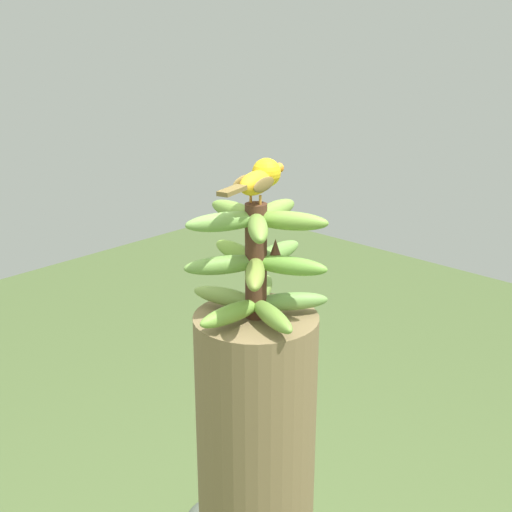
{
  "coord_description": "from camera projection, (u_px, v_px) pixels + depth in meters",
  "views": [
    {
      "loc": [
        0.83,
        -0.88,
        1.91
      ],
      "look_at": [
        0.0,
        0.0,
        1.49
      ],
      "focal_mm": 48.2,
      "sensor_mm": 36.0,
      "label": 1
    }
  ],
  "objects": [
    {
      "name": "perched_bird",
      "position": [
        259.0,
        178.0,
        1.25
      ],
      "size": [
        0.07,
        0.2,
        0.08
      ],
      "color": "#C68933",
      "rests_on": "banana_bunch"
    },
    {
      "name": "banana_bunch",
      "position": [
        256.0,
        261.0,
        1.28
      ],
      "size": [
        0.28,
        0.28,
        0.22
      ],
      "color": "#4C2D1E",
      "rests_on": "banana_tree"
    }
  ]
}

